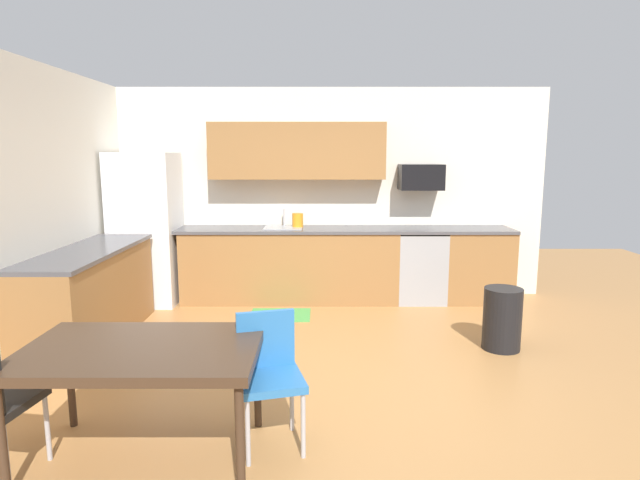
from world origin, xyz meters
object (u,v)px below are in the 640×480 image
(oven_range, at_px, (418,266))
(chair_near_table, at_px, (267,368))
(kettle, at_px, (296,221))
(trash_bin, at_px, (501,319))
(microwave, at_px, (419,177))
(refrigerator, at_px, (145,229))
(dining_table, at_px, (140,356))

(oven_range, distance_m, chair_near_table, 3.72)
(kettle, bearing_deg, trash_bin, -40.78)
(microwave, bearing_deg, refrigerator, -177.00)
(chair_near_table, distance_m, trash_bin, 2.66)
(refrigerator, height_order, kettle, refrigerator)
(refrigerator, height_order, oven_range, refrigerator)
(oven_range, height_order, trash_bin, oven_range)
(microwave, relative_size, kettle, 2.70)
(oven_range, bearing_deg, refrigerator, -178.67)
(oven_range, height_order, kettle, kettle)
(oven_range, relative_size, dining_table, 0.65)
(kettle, bearing_deg, microwave, 1.84)
(refrigerator, xyz_separation_m, oven_range, (3.44, 0.08, -0.49))
(oven_range, distance_m, kettle, 1.66)
(dining_table, height_order, kettle, kettle)
(refrigerator, distance_m, oven_range, 3.47)
(microwave, xyz_separation_m, dining_table, (-2.34, -3.64, -0.91))
(chair_near_table, relative_size, trash_bin, 1.42)
(chair_near_table, bearing_deg, microwave, 65.09)
(microwave, relative_size, trash_bin, 0.90)
(refrigerator, distance_m, dining_table, 3.64)
(microwave, distance_m, dining_table, 4.43)
(oven_range, height_order, dining_table, oven_range)
(microwave, xyz_separation_m, chair_near_table, (-1.60, -3.45, -1.07))
(refrigerator, height_order, trash_bin, refrigerator)
(dining_table, relative_size, chair_near_table, 1.65)
(dining_table, height_order, trash_bin, dining_table)
(oven_range, relative_size, microwave, 1.69)
(microwave, height_order, trash_bin, microwave)
(chair_near_table, relative_size, kettle, 4.25)
(refrigerator, xyz_separation_m, kettle, (1.88, 0.13, 0.08))
(microwave, height_order, kettle, microwave)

